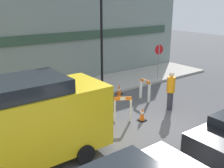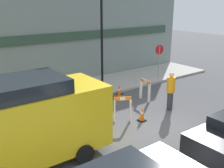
% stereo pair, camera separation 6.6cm
% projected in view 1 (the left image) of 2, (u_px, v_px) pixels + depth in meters
% --- Properties ---
extents(ground_plane, '(60.00, 60.00, 0.00)m').
position_uv_depth(ground_plane, '(164.00, 131.00, 10.02)').
color(ground_plane, '#4C4C4F').
extents(sidewalk_slab, '(18.00, 3.23, 0.12)m').
position_uv_depth(sidewalk_slab, '(83.00, 89.00, 14.69)').
color(sidewalk_slab, '#ADA89E').
rests_on(sidewalk_slab, ground_plane).
extents(storefront_facade, '(18.00, 0.22, 5.50)m').
position_uv_depth(storefront_facade, '(67.00, 37.00, 15.18)').
color(storefront_facade, gray).
rests_on(storefront_facade, ground_plane).
extents(streetlamp_post, '(0.44, 0.44, 6.42)m').
position_uv_depth(streetlamp_post, '(101.00, 13.00, 13.34)').
color(streetlamp_post, black).
rests_on(streetlamp_post, sidewalk_slab).
extents(stop_sign, '(0.59, 0.12, 2.11)m').
position_uv_depth(stop_sign, '(159.00, 56.00, 16.14)').
color(stop_sign, gray).
rests_on(stop_sign, sidewalk_slab).
extents(barricade_0, '(0.19, 0.72, 1.07)m').
position_uv_depth(barricade_0, '(145.00, 90.00, 12.98)').
color(barricade_0, white).
rests_on(barricade_0, ground_plane).
extents(barricade_1, '(0.96, 0.36, 0.95)m').
position_uv_depth(barricade_1, '(95.00, 90.00, 13.01)').
color(barricade_1, white).
rests_on(barricade_1, ground_plane).
extents(barricade_2, '(0.67, 0.49, 1.09)m').
position_uv_depth(barricade_2, '(123.00, 109.00, 10.62)').
color(barricade_2, white).
rests_on(barricade_2, ground_plane).
extents(traffic_cone_0, '(0.30, 0.30, 0.47)m').
position_uv_depth(traffic_cone_0, '(120.00, 90.00, 13.98)').
color(traffic_cone_0, black).
rests_on(traffic_cone_0, ground_plane).
extents(traffic_cone_1, '(0.30, 0.30, 0.49)m').
position_uv_depth(traffic_cone_1, '(89.00, 109.00, 11.46)').
color(traffic_cone_1, black).
rests_on(traffic_cone_1, ground_plane).
extents(traffic_cone_2, '(0.30, 0.30, 0.60)m').
position_uv_depth(traffic_cone_2, '(142.00, 114.00, 10.79)').
color(traffic_cone_2, black).
rests_on(traffic_cone_2, ground_plane).
extents(traffic_cone_3, '(0.30, 0.30, 0.72)m').
position_uv_depth(traffic_cone_3, '(119.00, 91.00, 13.43)').
color(traffic_cone_3, black).
rests_on(traffic_cone_3, ground_plane).
extents(traffic_cone_4, '(0.30, 0.30, 0.67)m').
position_uv_depth(traffic_cone_4, '(111.00, 92.00, 13.43)').
color(traffic_cone_4, black).
rests_on(traffic_cone_4, ground_plane).
extents(traffic_cone_5, '(0.30, 0.30, 0.71)m').
position_uv_depth(traffic_cone_5, '(81.00, 103.00, 11.86)').
color(traffic_cone_5, black).
rests_on(traffic_cone_5, ground_plane).
extents(person_worker, '(0.52, 0.52, 1.77)m').
position_uv_depth(person_worker, '(171.00, 90.00, 11.73)').
color(person_worker, '#33333D').
rests_on(person_worker, ground_plane).
extents(work_van, '(5.59, 2.13, 2.68)m').
position_uv_depth(work_van, '(13.00, 123.00, 7.35)').
color(work_van, yellow).
rests_on(work_van, ground_plane).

